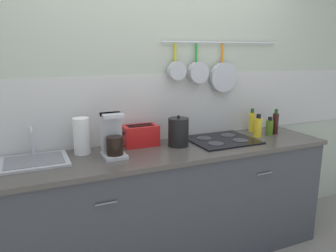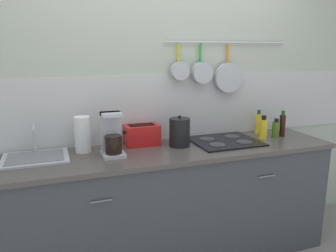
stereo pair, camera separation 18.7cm
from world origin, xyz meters
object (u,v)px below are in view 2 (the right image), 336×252
Objects in this scene: paper_towel_roll at (83,134)px; coffee_maker at (112,137)px; kettle at (180,132)px; bottle_olive_oil at (282,125)px; bottle_hot_sauce at (258,123)px; toaster at (142,135)px; bottle_vinegar at (263,128)px; bottle_sesame_oil at (276,129)px.

coffee_maker is (0.19, -0.15, -0.00)m from paper_towel_roll.
kettle is (0.54, 0.04, -0.02)m from coffee_maker.
coffee_maker is at bearing -178.86° from bottle_olive_oil.
paper_towel_roll is 1.57m from bottle_hot_sauce.
coffee_maker reaches higher than bottle_olive_oil.
paper_towel_roll is 0.24m from coffee_maker.
toaster is 1.26m from bottle_olive_oil.
paper_towel_roll is 1.17× the size of bottle_olive_oil.
coffee_maker is 1.54× the size of bottle_vinegar.
bottle_vinegar is (1.03, -0.17, 0.01)m from toaster.
paper_towel_roll is 0.86× the size of coffee_maker.
bottle_hot_sauce is (1.37, 0.19, -0.03)m from coffee_maker.
bottle_sesame_oil is 0.71× the size of bottle_olive_oil.
bottle_sesame_oil is at bearing -7.49° from toaster.
bottle_sesame_oil is (0.07, -0.16, -0.02)m from bottle_hot_sauce.
bottle_vinegar reaches higher than bottle_sesame_oil.
paper_towel_roll is 0.47m from toaster.
paper_towel_roll reaches higher than bottle_sesame_oil.
coffee_maker is 1.08× the size of toaster.
bottle_hot_sauce reaches higher than toaster.
toaster is at bearing 153.60° from kettle.
coffee_maker is 0.54m from kettle.
coffee_maker reaches higher than paper_towel_roll.
toaster is 0.31m from kettle.
bottle_vinegar is at bearing -2.53° from kettle.
bottle_hot_sauce is 0.96× the size of bottle_olive_oil.
paper_towel_roll is at bearing -178.51° from bottle_hot_sauce.
bottle_vinegar is (1.30, 0.01, -0.04)m from coffee_maker.
paper_towel_roll reaches higher than bottle_vinegar.
kettle reaches higher than bottle_vinegar.
bottle_hot_sauce is at bearing 68.01° from bottle_vinegar.
toaster is 1.43× the size of bottle_vinegar.
paper_towel_roll is at bearing -175.94° from toaster.
coffee_maker reaches higher than toaster.
bottle_olive_oil is (1.71, -0.12, -0.03)m from paper_towel_roll.
coffee_maker is at bearing -146.56° from toaster.
toaster is 1.27× the size of bottle_olive_oil.
bottle_vinegar is at bearing -174.23° from bottle_sesame_oil.
bottle_sesame_oil is at bearing -174.83° from bottle_olive_oil.
bottle_olive_oil reaches higher than bottle_vinegar.
bottle_olive_oil is at bearing 5.57° from bottle_vinegar.
paper_towel_roll reaches higher than toaster.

